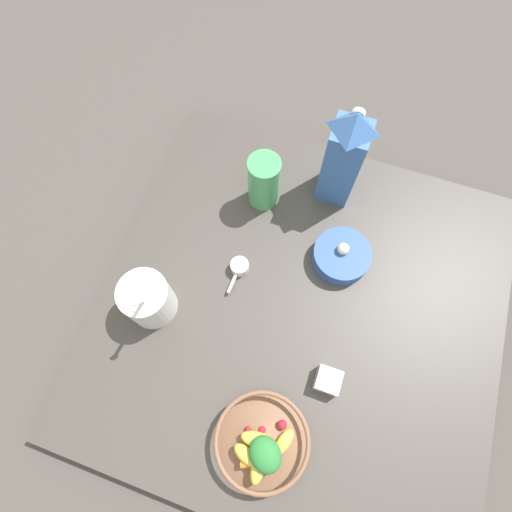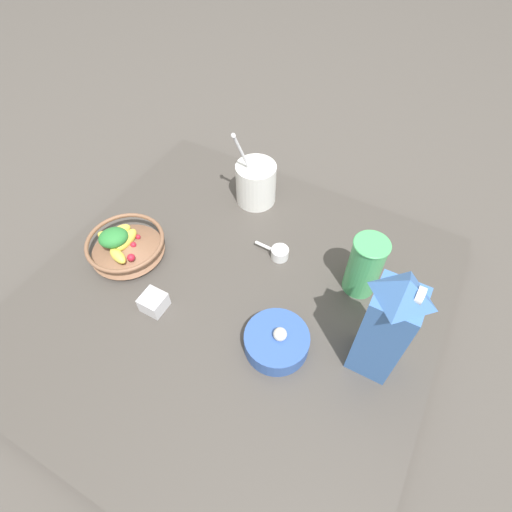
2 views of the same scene
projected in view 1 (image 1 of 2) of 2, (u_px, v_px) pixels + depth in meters
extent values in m
plane|color=#4C4742|center=(299.00, 312.00, 0.96)|extent=(6.00, 6.00, 0.00)
cube|color=#47423D|center=(299.00, 310.00, 0.94)|extent=(0.91, 0.91, 0.04)
cylinder|color=brown|center=(262.00, 440.00, 0.82)|extent=(0.10, 0.10, 0.01)
cone|color=brown|center=(262.00, 441.00, 0.80)|extent=(0.18, 0.18, 0.04)
torus|color=brown|center=(262.00, 441.00, 0.78)|extent=(0.19, 0.19, 0.01)
ellipsoid|color=#EFD64C|center=(261.00, 441.00, 0.78)|extent=(0.08, 0.04, 0.03)
ellipsoid|color=#EFD64C|center=(246.00, 455.00, 0.77)|extent=(0.06, 0.05, 0.03)
ellipsoid|color=#EFD64C|center=(259.00, 466.00, 0.77)|extent=(0.03, 0.07, 0.03)
ellipsoid|color=#EFD64C|center=(284.00, 442.00, 0.78)|extent=(0.04, 0.06, 0.03)
cylinder|color=orange|center=(250.00, 463.00, 0.77)|extent=(0.05, 0.03, 0.01)
sphere|color=red|center=(248.00, 429.00, 0.80)|extent=(0.01, 0.01, 0.01)
sphere|color=red|center=(263.00, 446.00, 0.78)|extent=(0.01, 0.01, 0.01)
sphere|color=red|center=(264.00, 431.00, 0.79)|extent=(0.02, 0.02, 0.02)
sphere|color=red|center=(282.00, 425.00, 0.80)|extent=(0.02, 0.02, 0.02)
ellipsoid|color=#2D7F38|center=(265.00, 454.00, 0.76)|extent=(0.09, 0.09, 0.04)
cube|color=#3D6BB2|center=(342.00, 163.00, 0.93)|extent=(0.08, 0.08, 0.24)
pyramid|color=#3D6BB2|center=(356.00, 122.00, 0.80)|extent=(0.08, 0.08, 0.05)
cylinder|color=white|center=(358.00, 114.00, 0.81)|extent=(0.03, 0.01, 0.03)
cylinder|color=white|center=(148.00, 299.00, 0.87)|extent=(0.11, 0.11, 0.12)
cylinder|color=white|center=(143.00, 293.00, 0.83)|extent=(0.10, 0.10, 0.02)
cylinder|color=silver|center=(143.00, 300.00, 0.78)|extent=(0.05, 0.05, 0.16)
ellipsoid|color=silver|center=(136.00, 303.00, 0.70)|extent=(0.02, 0.02, 0.01)
cylinder|color=#4CB266|center=(263.00, 182.00, 0.96)|extent=(0.08, 0.08, 0.15)
torus|color=#4CB266|center=(264.00, 164.00, 0.89)|extent=(0.08, 0.08, 0.01)
cube|color=silver|center=(328.00, 381.00, 0.85)|extent=(0.05, 0.05, 0.04)
cube|color=brown|center=(327.00, 381.00, 0.85)|extent=(0.04, 0.04, 0.02)
cylinder|color=white|center=(240.00, 266.00, 0.95)|extent=(0.04, 0.04, 0.03)
cylinder|color=white|center=(232.00, 284.00, 0.93)|extent=(0.01, 0.05, 0.01)
cylinder|color=#3356A3|center=(341.00, 256.00, 0.95)|extent=(0.14, 0.14, 0.04)
sphere|color=silver|center=(343.00, 249.00, 0.92)|extent=(0.03, 0.03, 0.03)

